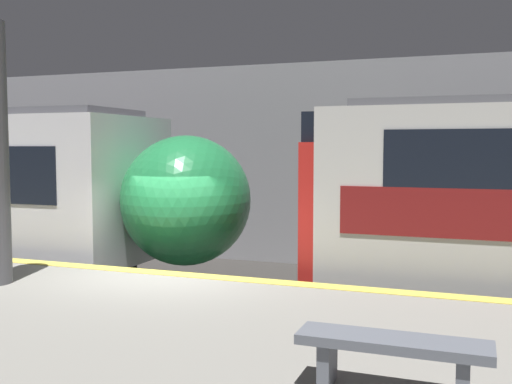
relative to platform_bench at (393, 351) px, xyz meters
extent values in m
plane|color=#33302D|center=(-3.91, 3.51, -1.40)|extent=(120.00, 120.00, 0.00)
cube|color=gray|center=(-3.91, 1.06, -0.87)|extent=(40.00, 4.89, 1.07)
cube|color=#EAD14C|center=(-3.91, 3.36, -0.33)|extent=(40.00, 0.30, 0.01)
cube|color=#939399|center=(-3.91, 10.05, 1.16)|extent=(50.00, 0.15, 5.13)
ellipsoid|color=#238447|center=(-4.61, 5.53, 0.58)|extent=(2.42, 2.67, 2.47)
sphere|color=#F2EFCC|center=(-3.66, 5.53, 0.14)|extent=(0.20, 0.20, 0.20)
cube|color=red|center=(-1.86, 5.53, 0.50)|extent=(0.25, 2.85, 2.36)
cube|color=black|center=(-1.86, 5.53, 1.67)|extent=(0.25, 2.56, 0.94)
sphere|color=#EA4C42|center=(-2.01, 4.88, 0.08)|extent=(0.18, 0.18, 0.18)
sphere|color=#EA4C42|center=(-2.01, 6.19, 0.08)|extent=(0.18, 0.18, 0.18)
cube|color=slate|center=(-0.52, 0.00, -0.13)|extent=(0.10, 0.32, 0.41)
cube|color=slate|center=(0.52, 0.00, -0.13)|extent=(0.10, 0.32, 0.41)
cube|color=slate|center=(0.00, 0.00, 0.07)|extent=(1.50, 0.40, 0.08)
camera|label=1|loc=(0.58, -4.67, 1.60)|focal=42.00mm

